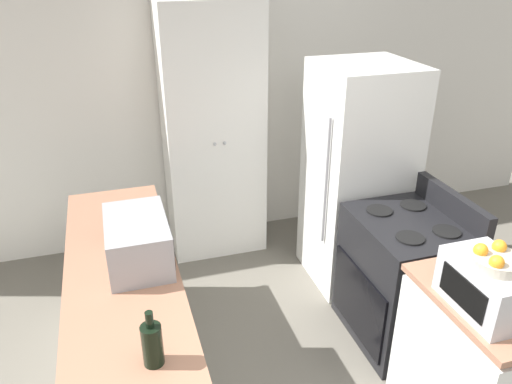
{
  "coord_description": "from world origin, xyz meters",
  "views": [
    {
      "loc": [
        -0.85,
        -1.09,
        2.46
      ],
      "look_at": [
        0.0,
        1.68,
        1.05
      ],
      "focal_mm": 35.0,
      "sensor_mm": 36.0,
      "label": 1
    }
  ],
  "objects": [
    {
      "name": "pantry_cabinet",
      "position": [
        -0.03,
        2.81,
        1.07
      ],
      "size": [
        0.81,
        0.49,
        2.14
      ],
      "color": "white",
      "rests_on": "ground_plane"
    },
    {
      "name": "wine_bottle",
      "position": [
        -0.8,
        0.53,
        1.0
      ],
      "size": [
        0.09,
        0.09,
        0.27
      ],
      "color": "black",
      "rests_on": "counter_left"
    },
    {
      "name": "microwave",
      "position": [
        -0.79,
        1.32,
        1.03
      ],
      "size": [
        0.34,
        0.52,
        0.26
      ],
      "color": "#939399",
      "rests_on": "counter_left"
    },
    {
      "name": "fruit_bowl",
      "position": [
        0.76,
        0.42,
        1.19
      ],
      "size": [
        0.23,
        0.23,
        0.1
      ],
      "color": "#B2A893",
      "rests_on": "toaster_oven"
    },
    {
      "name": "stove",
      "position": [
        0.91,
        1.27,
        0.46
      ],
      "size": [
        0.66,
        0.76,
        1.06
      ],
      "color": "black",
      "rests_on": "ground_plane"
    },
    {
      "name": "toaster_oven",
      "position": [
        0.76,
        0.43,
        1.03
      ],
      "size": [
        0.29,
        0.43,
        0.25
      ],
      "color": "#B2B2B7",
      "rests_on": "counter_right"
    },
    {
      "name": "counter_right",
      "position": [
        0.89,
        0.49,
        0.44
      ],
      "size": [
        0.6,
        0.77,
        0.9
      ],
      "color": "silver",
      "rests_on": "ground_plane"
    },
    {
      "name": "wall_back",
      "position": [
        0.0,
        3.09,
        1.3
      ],
      "size": [
        7.0,
        0.06,
        2.6
      ],
      "color": "silver",
      "rests_on": "ground_plane"
    },
    {
      "name": "refrigerator",
      "position": [
        0.93,
        2.04,
        0.88
      ],
      "size": [
        0.71,
        0.7,
        1.75
      ],
      "color": "white",
      "rests_on": "ground_plane"
    },
    {
      "name": "counter_left",
      "position": [
        -0.89,
        1.21,
        0.44
      ],
      "size": [
        0.6,
        2.21,
        0.9
      ],
      "color": "silver",
      "rests_on": "ground_plane"
    }
  ]
}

